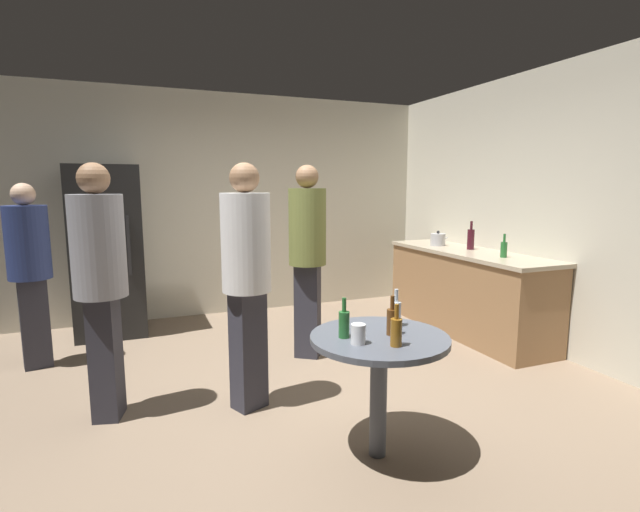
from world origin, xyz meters
The scene contains 18 objects.
ground_plane centered at (0.00, 0.00, -0.05)m, with size 5.20×5.20×0.10m, color #7A6651.
wall_back centered at (0.00, 2.63, 1.35)m, with size 5.32×0.06×2.70m, color beige.
wall_side_right centered at (2.63, 0.00, 1.35)m, with size 0.06×5.20×2.70m, color beige.
refrigerator centered at (-1.32, 2.20, 0.90)m, with size 0.70×0.68×1.80m.
kitchen_counter centered at (2.28, 0.83, 0.45)m, with size 0.64×2.14×0.90m.
kettle centered at (2.23, 1.31, 0.97)m, with size 0.24×0.17×0.18m.
wine_bottle_on_counter centered at (2.36, 0.89, 1.02)m, with size 0.08×0.08×0.31m.
beer_bottle_on_counter centered at (2.27, 0.30, 0.98)m, with size 0.06×0.06×0.23m.
foreground_table centered at (0.23, -0.93, 0.63)m, with size 0.80×0.80×0.73m.
beer_bottle_amber centered at (0.22, -1.12, 0.82)m, with size 0.06×0.06×0.23m.
beer_bottle_brown centered at (0.30, -0.94, 0.82)m, with size 0.06×0.06×0.23m.
beer_bottle_green centered at (0.03, -0.89, 0.82)m, with size 0.06×0.06×0.23m.
beer_bottle_clear centered at (0.41, -0.80, 0.82)m, with size 0.06×0.06×0.23m.
plastic_cup_white centered at (0.05, -1.01, 0.79)m, with size 0.08×0.08×0.11m, color white.
person_in_navy_shirt centered at (-1.90, 1.40, 0.94)m, with size 0.41×0.41×1.61m.
person_in_gray_shirt centered at (-1.27, 0.16, 1.02)m, with size 0.41×0.41×1.73m.
person_in_white_shirt centered at (-0.34, -0.05, 1.02)m, with size 0.45×0.45×1.74m.
person_in_olive_shirt centered at (0.41, 0.76, 1.04)m, with size 0.47×0.47×1.77m.
Camera 1 is at (-1.04, -3.20, 1.58)m, focal length 26.20 mm.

